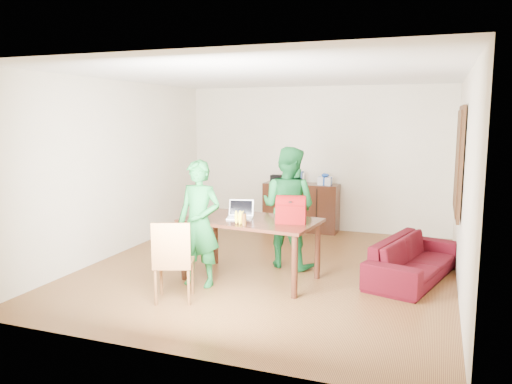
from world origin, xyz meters
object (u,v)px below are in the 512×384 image
at_px(chair, 174,277).
at_px(bottle, 244,219).
at_px(laptop, 240,215).
at_px(person_near, 199,223).
at_px(red_bag, 291,212).
at_px(table, 251,227).
at_px(sofa, 414,259).
at_px(person_far, 288,207).

xyz_separation_m(chair, bottle, (0.63, 0.66, 0.62)).
bearing_deg(laptop, person_near, -146.54).
bearing_deg(chair, person_near, 65.68).
distance_m(person_near, bottle, 0.60).
distance_m(laptop, red_bag, 0.71).
xyz_separation_m(person_near, red_bag, (1.09, 0.40, 0.15)).
xyz_separation_m(person_near, bottle, (0.59, 0.06, 0.09)).
height_order(person_near, red_bag, person_near).
relative_size(table, laptop, 4.87).
distance_m(person_near, sofa, 2.88).
relative_size(chair, person_far, 0.56).
xyz_separation_m(table, red_bag, (0.56, -0.04, 0.24)).
distance_m(chair, sofa, 3.16).
xyz_separation_m(table, person_far, (0.29, 0.74, 0.16)).
height_order(table, person_far, person_far).
distance_m(table, bottle, 0.42).
bearing_deg(chair, red_bag, 20.67).
relative_size(table, sofa, 1.00).
bearing_deg(laptop, sofa, 5.78).
xyz_separation_m(person_far, laptop, (-0.44, -0.75, -0.01)).
xyz_separation_m(red_bag, sofa, (1.47, 0.80, -0.68)).
bearing_deg(red_bag, laptop, 167.65).
bearing_deg(person_near, person_far, 57.21).
xyz_separation_m(bottle, sofa, (1.98, 1.13, -0.63)).
height_order(table, chair, chair).
xyz_separation_m(laptop, red_bag, (0.71, -0.02, 0.09)).
xyz_separation_m(laptop, bottle, (0.20, -0.36, 0.04)).
height_order(red_bag, sofa, red_bag).
bearing_deg(red_bag, bottle, -157.02).
bearing_deg(red_bag, sofa, 17.85).
distance_m(person_far, red_bag, 0.82).
relative_size(table, red_bag, 4.90).
height_order(chair, person_far, person_far).
height_order(person_near, bottle, person_near).
relative_size(person_far, bottle, 10.31).
bearing_deg(person_near, bottle, 8.52).
relative_size(laptop, sofa, 0.20).
distance_m(chair, laptop, 1.25).
xyz_separation_m(chair, sofa, (2.60, 1.80, -0.01)).
relative_size(person_far, sofa, 0.94).
height_order(bottle, sofa, bottle).
relative_size(red_bag, sofa, 0.20).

